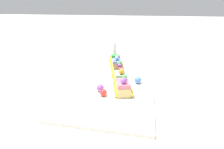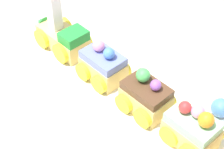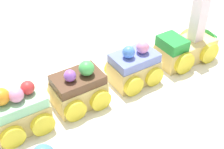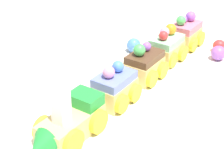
# 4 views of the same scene
# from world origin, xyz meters

# --- Properties ---
(ground_plane) EXTENTS (10.00, 10.00, 0.00)m
(ground_plane) POSITION_xyz_m (0.00, 0.00, 0.00)
(ground_plane) COLOR beige
(display_board) EXTENTS (0.83, 0.33, 0.01)m
(display_board) POSITION_xyz_m (0.00, 0.00, 0.01)
(display_board) COLOR white
(display_board) RESTS_ON ground_plane
(cake_train_locomotive) EXTENTS (0.14, 0.09, 0.11)m
(cake_train_locomotive) POSITION_xyz_m (0.17, 0.05, 0.04)
(cake_train_locomotive) COLOR #E5C675
(cake_train_locomotive) RESTS_ON display_board
(cake_car_blueberry) EXTENTS (0.08, 0.08, 0.07)m
(cake_car_blueberry) POSITION_xyz_m (0.06, 0.02, 0.04)
(cake_car_blueberry) COLOR #E5C675
(cake_car_blueberry) RESTS_ON display_board
(cake_car_chocolate) EXTENTS (0.08, 0.08, 0.07)m
(cake_car_chocolate) POSITION_xyz_m (-0.04, -0.01, 0.04)
(cake_car_chocolate) COLOR #E5C675
(cake_car_chocolate) RESTS_ON display_board
(cake_car_mint) EXTENTS (0.08, 0.08, 0.07)m
(cake_car_mint) POSITION_xyz_m (-0.12, -0.03, 0.04)
(cake_car_mint) COLOR #E5C675
(cake_car_mint) RESTS_ON display_board
(gumball_blue) EXTENTS (0.03, 0.03, 0.03)m
(gumball_blue) POSITION_xyz_m (-0.10, -0.10, 0.03)
(gumball_blue) COLOR #4C84E0
(gumball_blue) RESTS_ON display_board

